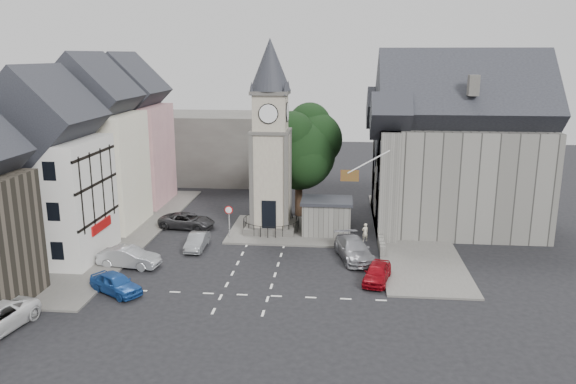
# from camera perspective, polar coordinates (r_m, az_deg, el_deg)

# --- Properties ---
(ground) EXTENTS (120.00, 120.00, 0.00)m
(ground) POSITION_cam_1_polar(r_m,az_deg,el_deg) (41.53, -3.08, -7.30)
(ground) COLOR black
(ground) RESTS_ON ground
(pavement_west) EXTENTS (6.00, 30.00, 0.14)m
(pavement_west) POSITION_cam_1_polar(r_m,az_deg,el_deg) (50.21, -16.33, -3.99)
(pavement_west) COLOR #595651
(pavement_west) RESTS_ON ground
(pavement_east) EXTENTS (6.00, 26.00, 0.14)m
(pavement_east) POSITION_cam_1_polar(r_m,az_deg,el_deg) (49.01, 12.40, -4.18)
(pavement_east) COLOR #595651
(pavement_east) RESTS_ON ground
(central_island) EXTENTS (10.00, 8.00, 0.16)m
(central_island) POSITION_cam_1_polar(r_m,az_deg,el_deg) (48.82, 0.05, -3.91)
(central_island) COLOR #595651
(central_island) RESTS_ON ground
(road_markings) EXTENTS (20.00, 8.00, 0.01)m
(road_markings) POSITION_cam_1_polar(r_m,az_deg,el_deg) (36.52, -4.37, -10.38)
(road_markings) COLOR silver
(road_markings) RESTS_ON ground
(clock_tower) EXTENTS (4.86, 4.86, 16.25)m
(clock_tower) POSITION_cam_1_polar(r_m,az_deg,el_deg) (47.15, -1.77, 5.49)
(clock_tower) COLOR #4C4944
(clock_tower) RESTS_ON ground
(stone_shelter) EXTENTS (4.30, 3.30, 3.08)m
(stone_shelter) POSITION_cam_1_polar(r_m,az_deg,el_deg) (47.73, 3.94, -2.52)
(stone_shelter) COLOR #64625C
(stone_shelter) RESTS_ON ground
(town_tree) EXTENTS (7.20, 7.20, 10.80)m
(town_tree) POSITION_cam_1_polar(r_m,az_deg,el_deg) (52.05, 1.12, 5.01)
(town_tree) COLOR black
(town_tree) RESTS_ON ground
(warning_sign_post) EXTENTS (0.70, 0.19, 2.85)m
(warning_sign_post) POSITION_cam_1_polar(r_m,az_deg,el_deg) (46.49, -6.03, -2.39)
(warning_sign_post) COLOR black
(warning_sign_post) RESTS_ON ground
(terrace_pink) EXTENTS (8.10, 7.60, 12.80)m
(terrace_pink) POSITION_cam_1_polar(r_m,az_deg,el_deg) (58.95, -15.93, 5.14)
(terrace_pink) COLOR #BB818A
(terrace_pink) RESTS_ON ground
(terrace_cream) EXTENTS (8.10, 7.60, 12.80)m
(terrace_cream) POSITION_cam_1_polar(r_m,az_deg,el_deg) (51.68, -19.11, 3.74)
(terrace_cream) COLOR #F0E4C8
(terrace_cream) RESTS_ON ground
(terrace_tudor) EXTENTS (8.10, 7.60, 12.00)m
(terrace_tudor) POSITION_cam_1_polar(r_m,az_deg,el_deg) (44.73, -23.24, 1.39)
(terrace_tudor) COLOR silver
(terrace_tudor) RESTS_ON ground
(backdrop_west) EXTENTS (20.00, 10.00, 8.00)m
(backdrop_west) POSITION_cam_1_polar(r_m,az_deg,el_deg) (69.53, -9.54, 4.58)
(backdrop_west) COLOR #4C4944
(backdrop_west) RESTS_ON ground
(east_building) EXTENTS (14.40, 11.40, 12.60)m
(east_building) POSITION_cam_1_polar(r_m,az_deg,el_deg) (50.98, 16.38, 3.45)
(east_building) COLOR #64625C
(east_building) RESTS_ON ground
(east_boundary_wall) EXTENTS (0.40, 16.00, 0.90)m
(east_boundary_wall) POSITION_cam_1_polar(r_m,az_deg,el_deg) (50.53, 9.00, -3.03)
(east_boundary_wall) COLOR #64625C
(east_boundary_wall) RESTS_ON ground
(flagpole) EXTENTS (3.68, 0.10, 2.74)m
(flagpole) POSITION_cam_1_polar(r_m,az_deg,el_deg) (43.08, 8.19, 3.05)
(flagpole) COLOR white
(flagpole) RESTS_ON ground
(car_west_blue) EXTENTS (4.22, 3.46, 1.35)m
(car_west_blue) POSITION_cam_1_polar(r_m,az_deg,el_deg) (38.05, -17.09, -8.85)
(car_west_blue) COLOR #1B4A99
(car_west_blue) RESTS_ON ground
(car_west_silver) EXTENTS (4.63, 2.10, 1.47)m
(car_west_silver) POSITION_cam_1_polar(r_m,az_deg,el_deg) (42.24, -15.85, -6.39)
(car_west_silver) COLOR #A3A6AA
(car_west_silver) RESTS_ON ground
(car_west_grey) EXTENTS (5.13, 2.83, 1.36)m
(car_west_grey) POSITION_cam_1_polar(r_m,az_deg,el_deg) (50.26, -10.23, -2.90)
(car_west_grey) COLOR #2C2C2E
(car_west_grey) RESTS_ON ground
(car_island_silver) EXTENTS (1.33, 3.76, 1.24)m
(car_island_silver) POSITION_cam_1_polar(r_m,az_deg,el_deg) (44.92, -9.21, -4.97)
(car_island_silver) COLOR gray
(car_island_silver) RESTS_ON ground
(car_island_east) EXTENTS (3.38, 5.64, 1.53)m
(car_island_east) POSITION_cam_1_polar(r_m,az_deg,el_deg) (42.48, 6.68, -5.78)
(car_island_east) COLOR gray
(car_island_east) RESTS_ON ground
(car_east_red) EXTENTS (2.38, 4.10, 1.31)m
(car_east_red) POSITION_cam_1_polar(r_m,az_deg,el_deg) (38.59, 9.04, -8.10)
(car_east_red) COLOR maroon
(car_east_red) RESTS_ON ground
(pedestrian) EXTENTS (0.67, 0.59, 1.54)m
(pedestrian) POSITION_cam_1_polar(r_m,az_deg,el_deg) (46.46, 7.83, -4.08)
(pedestrian) COLOR beige
(pedestrian) RESTS_ON ground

